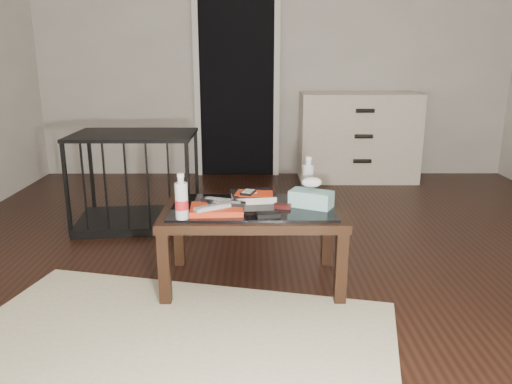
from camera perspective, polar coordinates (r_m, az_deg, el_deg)
ground at (r=3.18m, az=3.77°, el=-8.29°), size 5.00×5.00×0.00m
doorway at (r=5.38m, az=-2.20°, el=12.73°), size 0.90×0.08×2.07m
coffee_table at (r=2.80m, az=-0.37°, el=-2.89°), size 1.00×0.60×0.46m
rug at (r=2.29m, az=-10.90°, el=-18.61°), size 2.28×1.90×0.01m
dresser at (r=5.31m, az=11.59°, el=6.16°), size 1.20×0.53×0.90m
pet_crate at (r=3.94m, az=-13.42°, el=-0.38°), size 0.96×0.69×0.71m
magazines at (r=2.68m, az=-4.51°, el=-1.97°), size 0.29×0.23×0.03m
remote_silver at (r=2.64m, az=-5.00°, el=-1.72°), size 0.20×0.15×0.02m
remote_black_front at (r=2.69m, az=-3.34°, el=-1.32°), size 0.20×0.07×0.02m
remote_black_back at (r=2.75m, az=-4.24°, el=-0.95°), size 0.21×0.11×0.02m
textbook at (r=2.89m, az=-0.31°, el=-0.48°), size 0.28×0.23×0.05m
dvd_mailers at (r=2.86m, az=-0.39°, el=-0.11°), size 0.21×0.17×0.01m
ipod at (r=2.83m, az=-0.91°, el=-0.02°), size 0.09×0.12×0.02m
flip_phone at (r=2.74m, az=3.07°, el=-1.64°), size 0.10×0.06×0.02m
wallet at (r=2.60m, az=1.39°, el=-2.60°), size 0.13×0.09×0.02m
water_bottle_left at (r=2.57m, az=-8.53°, el=-0.49°), size 0.07×0.07×0.24m
water_bottle_right at (r=2.97m, az=5.98°, el=1.77°), size 0.08×0.08×0.24m
tissue_box at (r=2.78m, az=6.33°, el=-0.77°), size 0.26×0.21×0.09m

